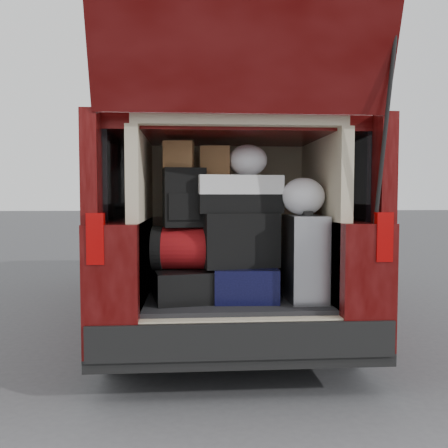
{
  "coord_description": "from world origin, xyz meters",
  "views": [
    {
      "loc": [
        -0.31,
        -3.12,
        1.26
      ],
      "look_at": [
        -0.07,
        0.2,
        1.07
      ],
      "focal_mm": 38.0,
      "sensor_mm": 36.0,
      "label": 1
    }
  ],
  "objects_px": {
    "navy_hardshell": "(245,282)",
    "silver_roller": "(305,258)",
    "black_hardshell": "(182,283)",
    "twotone_duffel": "(238,194)",
    "red_duffel": "(186,248)",
    "backpack": "(184,198)",
    "black_soft_case": "(239,240)"
  },
  "relations": [
    {
      "from": "red_duffel",
      "to": "backpack",
      "type": "height_order",
      "value": "backpack"
    },
    {
      "from": "red_duffel",
      "to": "backpack",
      "type": "bearing_deg",
      "value": -108.66
    },
    {
      "from": "silver_roller",
      "to": "twotone_duffel",
      "type": "height_order",
      "value": "twotone_duffel"
    },
    {
      "from": "navy_hardshell",
      "to": "silver_roller",
      "type": "distance_m",
      "value": 0.46
    },
    {
      "from": "red_duffel",
      "to": "black_soft_case",
      "type": "bearing_deg",
      "value": 4.97
    },
    {
      "from": "silver_roller",
      "to": "red_duffel",
      "type": "height_order",
      "value": "silver_roller"
    },
    {
      "from": "twotone_duffel",
      "to": "silver_roller",
      "type": "bearing_deg",
      "value": -21.89
    },
    {
      "from": "navy_hardshell",
      "to": "backpack",
      "type": "distance_m",
      "value": 0.73
    },
    {
      "from": "black_soft_case",
      "to": "twotone_duffel",
      "type": "distance_m",
      "value": 0.32
    },
    {
      "from": "red_duffel",
      "to": "backpack",
      "type": "distance_m",
      "value": 0.35
    },
    {
      "from": "silver_roller",
      "to": "twotone_duffel",
      "type": "xyz_separation_m",
      "value": [
        -0.45,
        0.12,
        0.44
      ]
    },
    {
      "from": "red_duffel",
      "to": "black_soft_case",
      "type": "height_order",
      "value": "black_soft_case"
    },
    {
      "from": "twotone_duffel",
      "to": "backpack",
      "type": "bearing_deg",
      "value": 179.18
    },
    {
      "from": "navy_hardshell",
      "to": "twotone_duffel",
      "type": "distance_m",
      "value": 0.62
    },
    {
      "from": "black_soft_case",
      "to": "twotone_duffel",
      "type": "relative_size",
      "value": 0.89
    },
    {
      "from": "black_hardshell",
      "to": "twotone_duffel",
      "type": "height_order",
      "value": "twotone_duffel"
    },
    {
      "from": "silver_roller",
      "to": "red_duffel",
      "type": "distance_m",
      "value": 0.82
    },
    {
      "from": "navy_hardshell",
      "to": "backpack",
      "type": "xyz_separation_m",
      "value": [
        -0.42,
        -0.04,
        0.59
      ]
    },
    {
      "from": "backpack",
      "to": "twotone_duffel",
      "type": "height_order",
      "value": "backpack"
    },
    {
      "from": "black_hardshell",
      "to": "twotone_duffel",
      "type": "xyz_separation_m",
      "value": [
        0.39,
        -0.0,
        0.62
      ]
    },
    {
      "from": "backpack",
      "to": "red_duffel",
      "type": "bearing_deg",
      "value": 57.49
    },
    {
      "from": "navy_hardshell",
      "to": "black_hardshell",
      "type": "bearing_deg",
      "value": -178.07
    },
    {
      "from": "red_duffel",
      "to": "twotone_duffel",
      "type": "height_order",
      "value": "twotone_duffel"
    },
    {
      "from": "red_duffel",
      "to": "black_soft_case",
      "type": "xyz_separation_m",
      "value": [
        0.37,
        -0.0,
        0.05
      ]
    },
    {
      "from": "black_hardshell",
      "to": "black_soft_case",
      "type": "height_order",
      "value": "black_soft_case"
    },
    {
      "from": "black_hardshell",
      "to": "silver_roller",
      "type": "distance_m",
      "value": 0.88
    },
    {
      "from": "black_hardshell",
      "to": "silver_roller",
      "type": "bearing_deg",
      "value": -17.76
    },
    {
      "from": "black_hardshell",
      "to": "backpack",
      "type": "height_order",
      "value": "backpack"
    },
    {
      "from": "navy_hardshell",
      "to": "twotone_duffel",
      "type": "bearing_deg",
      "value": -178.27
    },
    {
      "from": "black_soft_case",
      "to": "red_duffel",
      "type": "bearing_deg",
      "value": 170.0
    },
    {
      "from": "red_duffel",
      "to": "twotone_duffel",
      "type": "relative_size",
      "value": 0.78
    },
    {
      "from": "silver_roller",
      "to": "backpack",
      "type": "relative_size",
      "value": 1.46
    }
  ]
}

